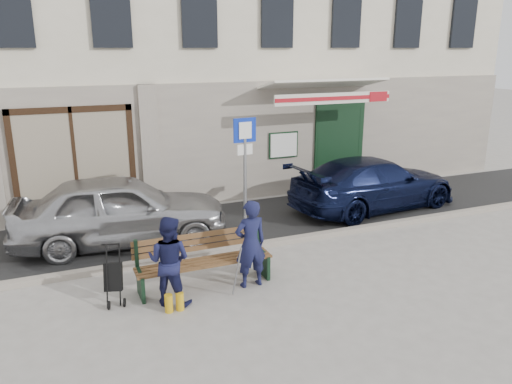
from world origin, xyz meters
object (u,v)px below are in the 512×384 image
bench (202,262)px  stroller (113,278)px  car_navy (374,183)px  car_silver (121,210)px  man (251,244)px  parking_sign (245,161)px  woman (169,261)px

bench → stroller: bearing=-179.1°
car_navy → stroller: car_navy is taller
car_navy → car_silver: bearing=83.2°
car_silver → man: 3.41m
parking_sign → man: bearing=-113.9°
man → stroller: 2.34m
car_navy → man: bearing=115.4°
car_navy → man: man is taller
car_silver → bench: size_ratio=1.85×
parking_sign → man: (-0.66, -1.93, -1.02)m
parking_sign → car_navy: bearing=8.4°
woman → stroller: woman is taller
car_silver → woman: size_ratio=2.96×
parking_sign → stroller: bearing=-155.9°
car_navy → stroller: (-6.92, -2.60, -0.23)m
car_silver → car_navy: car_silver is taller
car_navy → man: (-4.62, -2.88, 0.11)m
bench → woman: woman is taller
woman → stroller: bearing=13.9°
parking_sign → bench: 2.57m
car_silver → stroller: (-0.51, -2.62, -0.32)m
car_silver → car_navy: size_ratio=0.95×
car_navy → parking_sign: bearing=96.9°
parking_sign → bench: (-1.46, -1.63, -1.35)m
car_navy → man: 5.44m
car_silver → parking_sign: parking_sign is taller
parking_sign → woman: parking_sign is taller
car_silver → car_navy: 6.41m
car_navy → woman: size_ratio=3.10×
parking_sign → car_silver: bearing=153.4°
woman → stroller: size_ratio=1.51×
stroller → car_silver: bearing=95.7°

